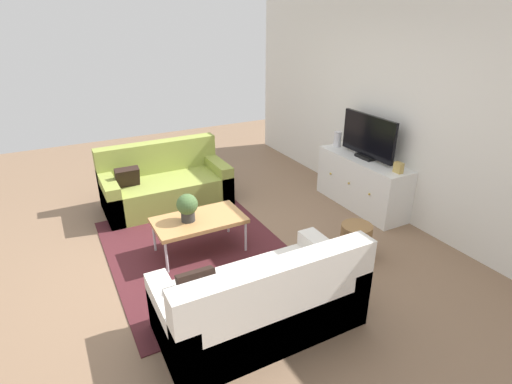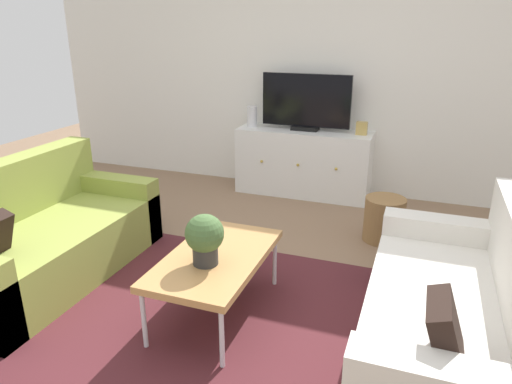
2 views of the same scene
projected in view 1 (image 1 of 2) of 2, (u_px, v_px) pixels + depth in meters
The scene contains 12 objects.
ground_plane at pixel (211, 249), 4.67m from camera, with size 10.00×10.00×0.00m, color #84664C.
wall_back at pixel (391, 109), 5.21m from camera, with size 6.40×0.12×2.70m, color silver.
area_rug at pixel (199, 251), 4.61m from camera, with size 2.50×1.90×0.01m, color #4C1E23.
couch_left_side at pixel (164, 185), 5.68m from camera, with size 0.85×1.68×0.84m.
couch_right_side at pixel (263, 306), 3.36m from camera, with size 0.85×1.68×0.84m.
coffee_table at pixel (199, 221), 4.47m from camera, with size 0.56×0.99×0.42m.
potted_plant at pixel (187, 206), 4.34m from camera, with size 0.23×0.23×0.31m.
tv_console at pixel (362, 183), 5.56m from camera, with size 1.42×0.47×0.70m.
flat_screen_tv at pixel (368, 137), 5.30m from camera, with size 0.93×0.16×0.58m.
glass_vase at pixel (337, 139), 5.84m from camera, with size 0.11×0.11×0.22m, color silver.
mantel_clock at pixel (398, 168), 4.91m from camera, with size 0.11×0.07×0.13m, color tan.
wicker_basket at pixel (356, 241), 4.47m from camera, with size 0.34×0.34×0.38m, color olive.
Camera 1 is at (3.78, -1.41, 2.51)m, focal length 28.47 mm.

